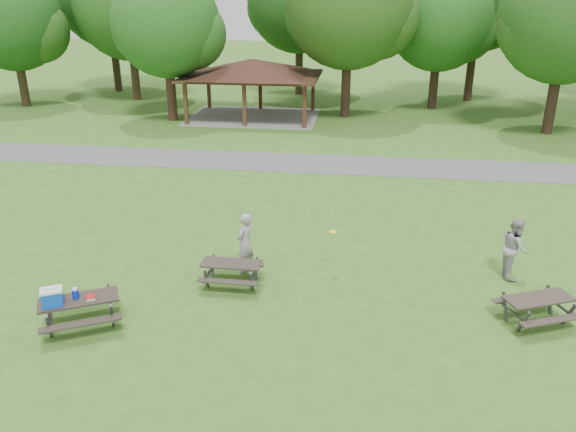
{
  "coord_description": "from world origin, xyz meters",
  "views": [
    {
      "loc": [
        3.18,
        -12.26,
        8.02
      ],
      "look_at": [
        1.0,
        4.0,
        1.3
      ],
      "focal_mm": 35.0,
      "sensor_mm": 36.0,
      "label": 1
    }
  ],
  "objects_px": {
    "frisbee_thrower": "(245,243)",
    "picnic_table_middle": "(232,268)",
    "picnic_table_near": "(71,302)",
    "frisbee_catcher": "(515,248)"
  },
  "relations": [
    {
      "from": "frisbee_thrower",
      "to": "picnic_table_near",
      "type": "bearing_deg",
      "value": -24.43
    },
    {
      "from": "picnic_table_near",
      "to": "picnic_table_middle",
      "type": "distance_m",
      "value": 4.4
    },
    {
      "from": "picnic_table_near",
      "to": "frisbee_catcher",
      "type": "xyz_separation_m",
      "value": [
        11.57,
        4.37,
        0.17
      ]
    },
    {
      "from": "picnic_table_middle",
      "to": "frisbee_thrower",
      "type": "bearing_deg",
      "value": 76.47
    },
    {
      "from": "picnic_table_near",
      "to": "frisbee_thrower",
      "type": "height_order",
      "value": "frisbee_thrower"
    },
    {
      "from": "frisbee_thrower",
      "to": "frisbee_catcher",
      "type": "distance_m",
      "value": 7.94
    },
    {
      "from": "picnic_table_near",
      "to": "picnic_table_middle",
      "type": "xyz_separation_m",
      "value": [
        3.44,
        2.72,
        -0.22
      ]
    },
    {
      "from": "frisbee_thrower",
      "to": "frisbee_catcher",
      "type": "xyz_separation_m",
      "value": [
        7.91,
        0.73,
        -0.01
      ]
    },
    {
      "from": "frisbee_thrower",
      "to": "picnic_table_middle",
      "type": "bearing_deg",
      "value": 7.28
    },
    {
      "from": "picnic_table_near",
      "to": "frisbee_catcher",
      "type": "relative_size",
      "value": 1.29
    }
  ]
}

